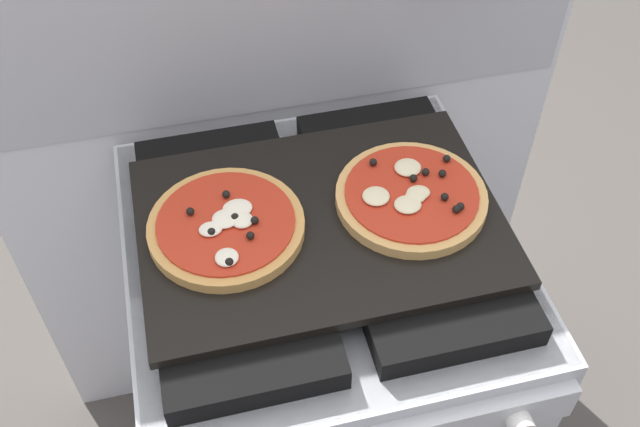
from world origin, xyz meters
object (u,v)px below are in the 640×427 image
(stove, at_px, (320,377))
(baking_tray, at_px, (320,222))
(pizza_left, at_px, (227,226))
(pizza_right, at_px, (411,196))

(stove, distance_m, baking_tray, 0.46)
(pizza_left, height_order, pizza_right, same)
(pizza_right, bearing_deg, pizza_left, 178.73)
(stove, xyz_separation_m, pizza_left, (-0.14, 0.01, 0.48))
(pizza_left, relative_size, pizza_right, 1.00)
(pizza_right, bearing_deg, stove, -179.04)
(pizza_right, bearing_deg, baking_tray, -179.70)
(baking_tray, height_order, pizza_right, pizza_right)
(stove, height_order, pizza_left, pizza_left)
(baking_tray, xyz_separation_m, pizza_left, (-0.14, 0.01, 0.02))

